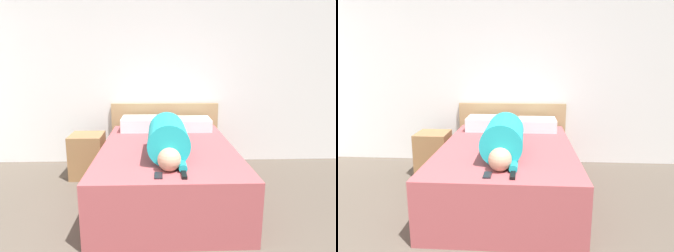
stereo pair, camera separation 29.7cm
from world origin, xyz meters
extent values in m
cube|color=white|center=(0.00, 3.60, 1.30)|extent=(6.29, 0.06, 2.60)
cube|color=#A84C51|center=(0.17, 2.43, 0.28)|extent=(1.38, 2.03, 0.55)
cube|color=tan|center=(0.17, 3.53, 0.43)|extent=(1.50, 0.04, 0.85)
cube|color=olive|center=(-0.82, 3.01, 0.27)|extent=(0.40, 0.41, 0.54)
sphere|color=tan|center=(0.16, 1.70, 0.65)|extent=(0.19, 0.19, 0.19)
cylinder|color=#1EADB7|center=(0.16, 2.08, 0.74)|extent=(0.37, 0.66, 0.37)
cylinder|color=slate|center=(0.16, 2.80, 0.66)|extent=(0.21, 0.78, 0.21)
cylinder|color=#1EADB7|center=(0.27, 1.75, 0.59)|extent=(0.07, 0.22, 0.07)
cube|color=white|center=(-0.14, 3.19, 0.64)|extent=(0.51, 0.39, 0.17)
cube|color=white|center=(0.51, 3.19, 0.63)|extent=(0.48, 0.39, 0.15)
cube|color=black|center=(0.27, 1.58, 0.57)|extent=(0.04, 0.15, 0.02)
cube|color=black|center=(0.07, 1.58, 0.56)|extent=(0.06, 0.13, 0.01)
camera|label=1|loc=(0.07, -0.63, 1.44)|focal=32.00mm
camera|label=2|loc=(0.37, -0.62, 1.44)|focal=32.00mm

